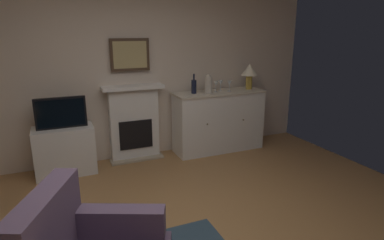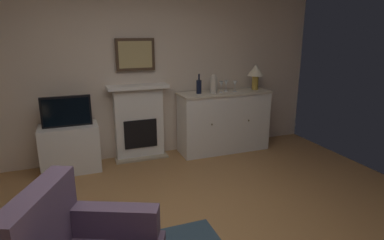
{
  "view_description": "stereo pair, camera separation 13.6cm",
  "coord_description": "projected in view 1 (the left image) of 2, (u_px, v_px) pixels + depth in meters",
  "views": [
    {
      "loc": [
        -0.88,
        -2.19,
        1.85
      ],
      "look_at": [
        0.33,
        0.62,
        1.0
      ],
      "focal_mm": 30.29,
      "sensor_mm": 36.0,
      "label": 1
    },
    {
      "loc": [
        -0.76,
        -2.25,
        1.85
      ],
      "look_at": [
        0.33,
        0.62,
        1.0
      ],
      "focal_mm": 30.29,
      "sensor_mm": 36.0,
      "label": 2
    }
  ],
  "objects": [
    {
      "name": "sideboard_cabinet",
      "position": [
        218.0,
        121.0,
        5.08
      ],
      "size": [
        1.43,
        0.49,
        0.94
      ],
      "color": "white",
      "rests_on": "ground_plane"
    },
    {
      "name": "tv_cabinet",
      "position": [
        65.0,
        150.0,
        4.27
      ],
      "size": [
        0.75,
        0.42,
        0.64
      ],
      "color": "white",
      "rests_on": "ground_plane"
    },
    {
      "name": "table_lamp",
      "position": [
        249.0,
        71.0,
        5.09
      ],
      "size": [
        0.26,
        0.26,
        0.4
      ],
      "color": "#B79338",
      "rests_on": "sideboard_cabinet"
    },
    {
      "name": "fireplace_unit",
      "position": [
        134.0,
        123.0,
        4.73
      ],
      "size": [
        0.87,
        0.3,
        1.1
      ],
      "color": "white",
      "rests_on": "ground_plane"
    },
    {
      "name": "wine_glass_right",
      "position": [
        229.0,
        83.0,
        4.94
      ],
      "size": [
        0.07,
        0.07,
        0.16
      ],
      "color": "silver",
      "rests_on": "sideboard_cabinet"
    },
    {
      "name": "wall_rear",
      "position": [
        119.0,
        61.0,
        4.55
      ],
      "size": [
        6.06,
        0.06,
        2.88
      ],
      "primitive_type": "cube",
      "color": "beige",
      "rests_on": "ground_plane"
    },
    {
      "name": "vase_decorative",
      "position": [
        208.0,
        84.0,
        4.8
      ],
      "size": [
        0.11,
        0.11,
        0.28
      ],
      "color": "beige",
      "rests_on": "sideboard_cabinet"
    },
    {
      "name": "wine_bottle",
      "position": [
        194.0,
        86.0,
        4.78
      ],
      "size": [
        0.08,
        0.08,
        0.29
      ],
      "color": "black",
      "rests_on": "sideboard_cabinet"
    },
    {
      "name": "wine_glass_center",
      "position": [
        221.0,
        83.0,
        4.97
      ],
      "size": [
        0.07,
        0.07,
        0.16
      ],
      "color": "silver",
      "rests_on": "sideboard_cabinet"
    },
    {
      "name": "tv_set",
      "position": [
        61.0,
        113.0,
        4.11
      ],
      "size": [
        0.62,
        0.07,
        0.4
      ],
      "color": "black",
      "rests_on": "tv_cabinet"
    },
    {
      "name": "wine_glass_left",
      "position": [
        216.0,
        84.0,
        4.88
      ],
      "size": [
        0.07,
        0.07,
        0.16
      ],
      "color": "silver",
      "rests_on": "sideboard_cabinet"
    },
    {
      "name": "framed_picture",
      "position": [
        130.0,
        55.0,
        4.5
      ],
      "size": [
        0.55,
        0.04,
        0.45
      ],
      "color": "#473323"
    }
  ]
}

